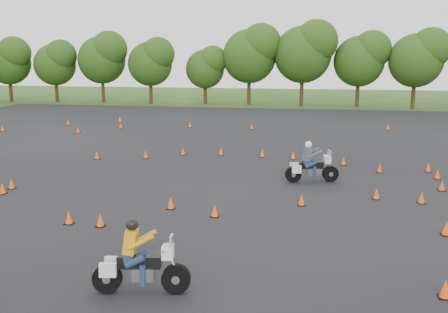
% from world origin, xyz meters
% --- Properties ---
extents(ground, '(140.00, 140.00, 0.00)m').
position_xyz_m(ground, '(0.00, 0.00, 0.00)').
color(ground, '#2D5119').
rests_on(ground, ground).
extents(asphalt_pad, '(62.00, 62.00, 0.00)m').
position_xyz_m(asphalt_pad, '(0.00, 6.00, 0.01)').
color(asphalt_pad, black).
rests_on(asphalt_pad, ground).
extents(treeline, '(87.34, 32.23, 10.60)m').
position_xyz_m(treeline, '(3.78, 34.77, 4.60)').
color(treeline, '#264413').
rests_on(treeline, ground).
extents(traffic_cones, '(36.86, 33.49, 0.45)m').
position_xyz_m(traffic_cones, '(0.06, 4.54, 0.23)').
color(traffic_cones, '#FE510A').
rests_on(traffic_cones, asphalt_pad).
extents(rider_grey, '(2.62, 1.36, 1.94)m').
position_xyz_m(rider_grey, '(4.05, 4.64, 0.97)').
color(rider_grey, '#43464C').
rests_on(rider_grey, ground).
extents(rider_yellow, '(2.53, 1.12, 1.89)m').
position_xyz_m(rider_yellow, '(-0.08, -7.37, 0.95)').
color(rider_yellow, orange).
rests_on(rider_yellow, ground).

